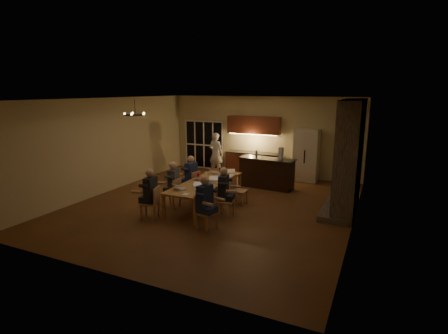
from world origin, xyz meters
TOP-DOWN VIEW (x-y plane):
  - floor at (0.00, 0.00)m, footprint 9.00×9.00m
  - back_wall at (0.00, 4.52)m, footprint 8.00×0.04m
  - left_wall at (-4.02, 0.00)m, footprint 0.04×9.00m
  - right_wall at (4.02, 0.00)m, footprint 0.04×9.00m
  - ceiling at (0.00, 0.00)m, footprint 8.00×9.00m
  - french_doors at (-2.70, 4.47)m, footprint 1.86×0.08m
  - fireplace at (3.70, 1.20)m, footprint 0.58×2.50m
  - kitchenette at (-0.30, 4.20)m, footprint 2.24×0.68m
  - refrigerator at (1.90, 4.15)m, footprint 0.90×0.68m
  - dining_table at (-0.22, -0.13)m, footprint 1.10×3.17m
  - bar_island at (0.83, 2.56)m, footprint 2.06×0.87m
  - chair_left_near at (-1.10, -1.74)m, footprint 0.55×0.55m
  - chair_left_mid at (-1.08, -0.69)m, footprint 0.45×0.45m
  - chair_left_far at (-1.04, 0.42)m, footprint 0.50×0.50m
  - chair_right_near at (0.66, -1.77)m, footprint 0.56×0.56m
  - chair_right_mid at (0.70, -0.71)m, footprint 0.49×0.49m
  - chair_right_far at (0.67, 0.40)m, footprint 0.45×0.45m
  - person_left_near at (-1.09, -1.68)m, footprint 0.66×0.66m
  - person_right_near at (0.61, -1.76)m, footprint 0.70×0.70m
  - person_left_mid at (-1.05, -0.59)m, footprint 0.71×0.71m
  - person_right_mid at (0.62, -0.64)m, footprint 0.70×0.70m
  - person_left_far at (-1.06, 0.46)m, footprint 0.66×0.66m
  - standing_person at (-1.67, 3.56)m, footprint 0.69×0.50m
  - chandelier at (-1.99, -1.03)m, footprint 0.62×0.62m
  - laptop_a at (-0.49, -1.14)m, footprint 0.42×0.41m
  - laptop_b at (-0.01, -0.93)m, footprint 0.40×0.37m
  - laptop_c at (-0.48, -0.01)m, footprint 0.39×0.37m
  - laptop_d at (0.06, -0.16)m, footprint 0.37×0.34m
  - laptop_e at (-0.44, 1.01)m, footprint 0.33×0.29m
  - laptop_f at (0.11, 0.93)m, footprint 0.40×0.37m
  - mug_front at (-0.32, -0.59)m, footprint 0.08×0.08m
  - mug_mid at (-0.10, 0.35)m, footprint 0.08×0.08m
  - mug_back at (-0.63, 0.66)m, footprint 0.07×0.07m
  - redcup_near at (0.21, -1.42)m, footprint 0.10×0.10m
  - redcup_mid at (-0.70, 0.27)m, footprint 0.09×0.09m
  - can_silver at (-0.12, -0.76)m, footprint 0.07×0.07m
  - can_cola at (-0.37, 1.21)m, footprint 0.07×0.07m
  - plate_near at (0.19, -0.73)m, footprint 0.25×0.25m
  - plate_left at (-0.52, -1.05)m, footprint 0.23×0.23m
  - plate_far at (0.24, 0.67)m, footprint 0.22×0.22m
  - notepad at (-0.09, -1.51)m, footprint 0.18×0.24m
  - bar_bottle at (0.39, 2.68)m, footprint 0.08×0.08m
  - bar_blender at (1.33, 2.57)m, footprint 0.16×0.16m

SIDE VIEW (x-z plane):
  - floor at x=0.00m, z-range 0.00..0.00m
  - dining_table at x=-0.22m, z-range 0.00..0.75m
  - chair_left_near at x=-1.10m, z-range 0.00..0.89m
  - chair_left_mid at x=-1.08m, z-range 0.00..0.89m
  - chair_left_far at x=-1.04m, z-range 0.00..0.89m
  - chair_right_near at x=0.66m, z-range 0.00..0.89m
  - chair_right_mid at x=0.70m, z-range 0.00..0.89m
  - chair_right_far at x=0.67m, z-range 0.00..0.89m
  - bar_island at x=0.83m, z-range 0.00..1.08m
  - person_left_near at x=-1.09m, z-range 0.00..1.38m
  - person_right_near at x=0.61m, z-range 0.00..1.38m
  - person_left_mid at x=-1.05m, z-range 0.00..1.38m
  - person_right_mid at x=0.62m, z-range 0.00..1.38m
  - person_left_far at x=-1.06m, z-range 0.00..1.38m
  - notepad at x=-0.09m, z-range 0.75..0.76m
  - plate_near at x=0.19m, z-range 0.75..0.77m
  - plate_left at x=-0.52m, z-range 0.75..0.77m
  - plate_far at x=0.24m, z-range 0.75..0.77m
  - mug_front at x=-0.32m, z-range 0.75..0.85m
  - mug_mid at x=-0.10m, z-range 0.75..0.85m
  - mug_back at x=-0.63m, z-range 0.75..0.85m
  - redcup_near at x=0.21m, z-range 0.75..0.87m
  - redcup_mid at x=-0.70m, z-range 0.75..0.87m
  - can_silver at x=-0.12m, z-range 0.75..0.87m
  - can_cola at x=-0.37m, z-range 0.75..0.87m
  - laptop_a at x=-0.49m, z-range 0.75..0.98m
  - laptop_b at x=-0.01m, z-range 0.75..0.98m
  - laptop_c at x=-0.48m, z-range 0.75..0.98m
  - laptop_d at x=0.06m, z-range 0.75..0.98m
  - laptop_e at x=-0.44m, z-range 0.75..0.98m
  - laptop_f at x=0.11m, z-range 0.75..0.98m
  - standing_person at x=-1.67m, z-range 0.00..1.75m
  - refrigerator at x=1.90m, z-range 0.00..2.00m
  - french_doors at x=-2.70m, z-range 0.00..2.10m
  - kitchenette at x=-0.30m, z-range 0.00..2.40m
  - bar_bottle at x=0.39m, z-range 1.08..1.32m
  - bar_blender at x=1.33m, z-range 1.08..1.49m
  - back_wall at x=0.00m, z-range 0.00..3.20m
  - left_wall at x=-4.02m, z-range 0.00..3.20m
  - right_wall at x=4.02m, z-range 0.00..3.20m
  - fireplace at x=3.70m, z-range 0.00..3.20m
  - chandelier at x=-1.99m, z-range 2.73..2.77m
  - ceiling at x=0.00m, z-range 3.20..3.24m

